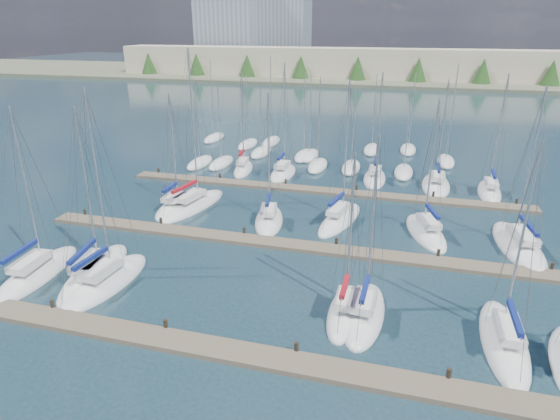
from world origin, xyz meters
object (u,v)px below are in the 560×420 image
(sailboat_r, at_px, (489,192))
(sailboat_f, at_px, (504,341))
(sailboat_k, at_px, (340,219))
(sailboat_n, at_px, (243,169))
(sailboat_i, at_px, (194,205))
(sailboat_e, at_px, (364,314))
(sailboat_b, at_px, (95,273))
(sailboat_j, at_px, (269,220))
(sailboat_c, at_px, (106,281))
(sailboat_p, at_px, (375,178))
(sailboat_m, at_px, (518,246))
(sailboat_q, at_px, (436,185))
(sailboat_o, at_px, (283,173))
(sailboat_a, at_px, (37,273))
(sailboat_d, at_px, (345,312))
(sailboat_h, at_px, (176,207))
(sailboat_l, at_px, (426,232))

(sailboat_r, xyz_separation_m, sailboat_f, (-2.68, -27.40, -0.01))
(sailboat_k, height_order, sailboat_n, sailboat_k)
(sailboat_i, bearing_deg, sailboat_e, -28.57)
(sailboat_r, xyz_separation_m, sailboat_e, (-10.70, -26.81, -0.00))
(sailboat_b, relative_size, sailboat_j, 1.04)
(sailboat_c, distance_m, sailboat_p, 33.42)
(sailboat_m, xyz_separation_m, sailboat_p, (-12.93, 15.12, 0.02))
(sailboat_f, xyz_separation_m, sailboat_q, (-2.85, 28.26, -0.01))
(sailboat_o, bearing_deg, sailboat_n, 176.84)
(sailboat_q, relative_size, sailboat_a, 0.97)
(sailboat_e, height_order, sailboat_a, sailboat_a)
(sailboat_b, bearing_deg, sailboat_i, 75.60)
(sailboat_i, bearing_deg, sailboat_f, -20.12)
(sailboat_f, height_order, sailboat_b, sailboat_b)
(sailboat_d, bearing_deg, sailboat_q, 77.04)
(sailboat_m, xyz_separation_m, sailboat_n, (-29.14, 14.52, 0.04))
(sailboat_m, relative_size, sailboat_n, 1.08)
(sailboat_r, relative_size, sailboat_h, 1.11)
(sailboat_a, bearing_deg, sailboat_p, 48.01)
(sailboat_r, relative_size, sailboat_q, 1.06)
(sailboat_l, xyz_separation_m, sailboat_m, (7.30, -0.78, -0.01))
(sailboat_d, bearing_deg, sailboat_r, 66.10)
(sailboat_d, bearing_deg, sailboat_e, 5.13)
(sailboat_c, xyz_separation_m, sailboat_k, (14.31, 15.66, 0.01))
(sailboat_e, height_order, sailboat_m, sailboat_m)
(sailboat_i, height_order, sailboat_n, sailboat_i)
(sailboat_d, distance_m, sailboat_a, 22.44)
(sailboat_c, relative_size, sailboat_d, 1.28)
(sailboat_d, height_order, sailboat_p, sailboat_p)
(sailboat_l, distance_m, sailboat_a, 31.44)
(sailboat_b, xyz_separation_m, sailboat_n, (1.66, 27.71, 0.03))
(sailboat_p, bearing_deg, sailboat_h, -143.10)
(sailboat_r, xyz_separation_m, sailboat_i, (-29.24, -12.23, -0.00))
(sailboat_b, distance_m, sailboat_d, 18.37)
(sailboat_b, bearing_deg, sailboat_e, -10.30)
(sailboat_h, height_order, sailboat_j, sailboat_j)
(sailboat_c, relative_size, sailboat_f, 1.14)
(sailboat_b, height_order, sailboat_p, sailboat_p)
(sailboat_f, height_order, sailboat_o, sailboat_o)
(sailboat_q, relative_size, sailboat_k, 0.92)
(sailboat_l, height_order, sailboat_o, sailboat_o)
(sailboat_c, distance_m, sailboat_f, 26.14)
(sailboat_q, bearing_deg, sailboat_c, -128.84)
(sailboat_b, xyz_separation_m, sailboat_a, (-4.05, -1.19, 0.00))
(sailboat_o, height_order, sailboat_k, sailboat_o)
(sailboat_d, bearing_deg, sailboat_i, 139.68)
(sailboat_c, relative_size, sailboat_h, 1.19)
(sailboat_m, bearing_deg, sailboat_a, -164.40)
(sailboat_f, xyz_separation_m, sailboat_m, (3.18, 13.80, -0.01))
(sailboat_b, bearing_deg, sailboat_d, -10.65)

